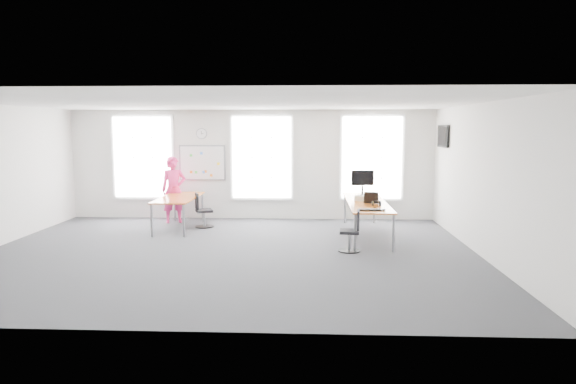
{
  "coord_description": "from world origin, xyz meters",
  "views": [
    {
      "loc": [
        1.65,
        -10.04,
        2.52
      ],
      "look_at": [
        1.15,
        1.2,
        1.1
      ],
      "focal_mm": 32.0,
      "sensor_mm": 36.0,
      "label": 1
    }
  ],
  "objects_px": {
    "person": "(174,190)",
    "monitor": "(363,180)",
    "chair_left": "(202,212)",
    "keyboard": "(370,210)",
    "headphones": "(376,203)",
    "desk_right": "(366,204)",
    "desk_left": "(179,200)",
    "chair_right": "(352,233)"
  },
  "relations": [
    {
      "from": "keyboard",
      "to": "chair_right",
      "type": "bearing_deg",
      "value": -149.14
    },
    {
      "from": "desk_left",
      "to": "monitor",
      "type": "xyz_separation_m",
      "value": [
        4.6,
        0.37,
        0.47
      ]
    },
    {
      "from": "desk_right",
      "to": "keyboard",
      "type": "xyz_separation_m",
      "value": [
        -0.06,
        -1.32,
        0.06
      ]
    },
    {
      "from": "keyboard",
      "to": "headphones",
      "type": "bearing_deg",
      "value": 71.82
    },
    {
      "from": "desk_right",
      "to": "desk_left",
      "type": "bearing_deg",
      "value": 171.62
    },
    {
      "from": "person",
      "to": "headphones",
      "type": "distance_m",
      "value": 5.51
    },
    {
      "from": "person",
      "to": "keyboard",
      "type": "relative_size",
      "value": 3.73
    },
    {
      "from": "desk_right",
      "to": "keyboard",
      "type": "relative_size",
      "value": 7.09
    },
    {
      "from": "desk_right",
      "to": "person",
      "type": "height_order",
      "value": "person"
    },
    {
      "from": "monitor",
      "to": "chair_left",
      "type": "bearing_deg",
      "value": 174.46
    },
    {
      "from": "desk_right",
      "to": "monitor",
      "type": "xyz_separation_m",
      "value": [
        0.01,
        1.05,
        0.44
      ]
    },
    {
      "from": "desk_left",
      "to": "headphones",
      "type": "height_order",
      "value": "headphones"
    },
    {
      "from": "person",
      "to": "desk_right",
      "type": "bearing_deg",
      "value": -37.01
    },
    {
      "from": "headphones",
      "to": "keyboard",
      "type": "bearing_deg",
      "value": -125.86
    },
    {
      "from": "desk_right",
      "to": "person",
      "type": "bearing_deg",
      "value": 163.28
    },
    {
      "from": "desk_right",
      "to": "person",
      "type": "distance_m",
      "value": 5.15
    },
    {
      "from": "person",
      "to": "chair_left",
      "type": "bearing_deg",
      "value": -56.09
    },
    {
      "from": "person",
      "to": "headphones",
      "type": "relative_size",
      "value": 8.89
    },
    {
      "from": "person",
      "to": "monitor",
      "type": "xyz_separation_m",
      "value": [
        4.94,
        -0.43,
        0.32
      ]
    },
    {
      "from": "chair_left",
      "to": "keyboard",
      "type": "bearing_deg",
      "value": -138.84
    },
    {
      "from": "desk_left",
      "to": "chair_right",
      "type": "relative_size",
      "value": 2.56
    },
    {
      "from": "desk_right",
      "to": "chair_right",
      "type": "height_order",
      "value": "chair_right"
    },
    {
      "from": "headphones",
      "to": "desk_right",
      "type": "bearing_deg",
      "value": 83.27
    },
    {
      "from": "desk_right",
      "to": "chair_left",
      "type": "bearing_deg",
      "value": 168.25
    },
    {
      "from": "headphones",
      "to": "person",
      "type": "bearing_deg",
      "value": 138.52
    },
    {
      "from": "desk_left",
      "to": "chair_left",
      "type": "bearing_deg",
      "value": 16.71
    },
    {
      "from": "monitor",
      "to": "headphones",
      "type": "bearing_deg",
      "value": -94.13
    },
    {
      "from": "keyboard",
      "to": "headphones",
      "type": "xyz_separation_m",
      "value": [
        0.2,
        0.64,
        0.04
      ]
    },
    {
      "from": "desk_left",
      "to": "chair_left",
      "type": "xyz_separation_m",
      "value": [
        0.55,
        0.16,
        -0.35
      ]
    },
    {
      "from": "person",
      "to": "monitor",
      "type": "relative_size",
      "value": 2.75
    },
    {
      "from": "desk_left",
      "to": "keyboard",
      "type": "xyz_separation_m",
      "value": [
        4.53,
        -2.0,
        0.09
      ]
    },
    {
      "from": "chair_right",
      "to": "chair_left",
      "type": "height_order",
      "value": "chair_left"
    },
    {
      "from": "chair_left",
      "to": "monitor",
      "type": "distance_m",
      "value": 4.14
    },
    {
      "from": "person",
      "to": "keyboard",
      "type": "height_order",
      "value": "person"
    },
    {
      "from": "desk_right",
      "to": "chair_right",
      "type": "relative_size",
      "value": 3.91
    },
    {
      "from": "chair_left",
      "to": "person",
      "type": "relative_size",
      "value": 0.5
    },
    {
      "from": "keyboard",
      "to": "chair_left",
      "type": "bearing_deg",
      "value": 150.78
    },
    {
      "from": "chair_left",
      "to": "monitor",
      "type": "xyz_separation_m",
      "value": [
        4.05,
        0.21,
        0.81
      ]
    },
    {
      "from": "desk_right",
      "to": "keyboard",
      "type": "bearing_deg",
      "value": -92.64
    },
    {
      "from": "chair_right",
      "to": "keyboard",
      "type": "xyz_separation_m",
      "value": [
        0.39,
        0.24,
        0.45
      ]
    },
    {
      "from": "desk_left",
      "to": "keyboard",
      "type": "height_order",
      "value": "keyboard"
    },
    {
      "from": "desk_right",
      "to": "monitor",
      "type": "bearing_deg",
      "value": 89.44
    }
  ]
}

